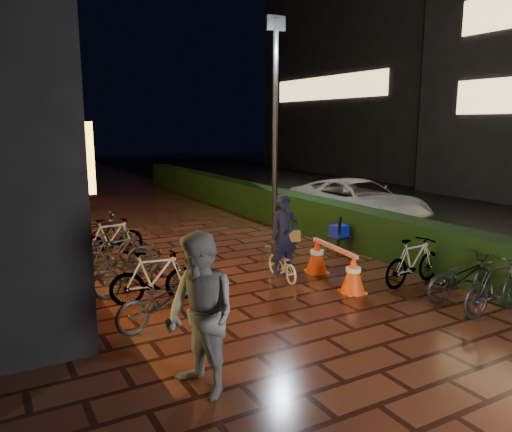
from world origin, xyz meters
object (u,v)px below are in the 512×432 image
traffic_barrier (334,264)px  cyclist (283,249)px  van (357,201)px  bystander_person (201,315)px  cart_assembly (339,232)px

traffic_barrier → cyclist: bearing=142.6°
van → cyclist: (-5.03, -3.66, -0.04)m
van → bystander_person: bearing=-145.1°
bystander_person → cyclist: bystander_person is taller
van → traffic_barrier: size_ratio=2.66×
cart_assembly → van: bearing=42.9°
bystander_person → cart_assembly: bystander_person is taller
cart_assembly → bystander_person: bearing=-141.9°
van → cart_assembly: (-2.77, -2.57, -0.18)m
van → cyclist: cyclist is taller
van → traffic_barrier: van is taller
van → cart_assembly: size_ratio=4.99×
bystander_person → cyclist: 4.33m
van → traffic_barrier: 6.02m
cyclist → traffic_barrier: 1.02m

